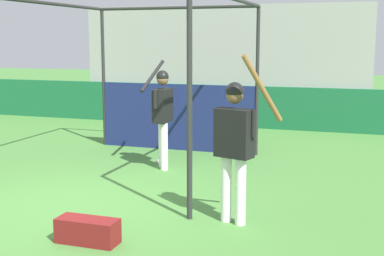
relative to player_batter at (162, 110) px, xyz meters
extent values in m
plane|color=#477F38|center=(-0.35, -2.45, -1.04)|extent=(60.00, 60.00, 0.00)
cube|color=#196038|center=(-0.35, 4.81, -0.50)|extent=(24.00, 0.12, 1.07)
cube|color=#9E9E99|center=(-0.35, 6.87, 0.52)|extent=(7.60, 4.00, 3.12)
cube|color=#195B33|center=(-3.38, 5.27, 0.09)|extent=(0.45, 0.40, 0.10)
cube|color=#195B33|center=(-3.38, 5.45, 0.32)|extent=(0.45, 0.06, 0.40)
cube|color=#195B33|center=(-2.83, 5.27, 0.09)|extent=(0.45, 0.40, 0.10)
cube|color=#195B33|center=(-2.83, 5.45, 0.32)|extent=(0.45, 0.06, 0.40)
cube|color=#195B33|center=(-2.28, 5.27, 0.09)|extent=(0.45, 0.40, 0.10)
cube|color=#195B33|center=(-2.28, 5.45, 0.32)|extent=(0.45, 0.06, 0.40)
cube|color=#195B33|center=(-1.73, 5.27, 0.09)|extent=(0.45, 0.40, 0.10)
cube|color=#195B33|center=(-1.73, 5.45, 0.32)|extent=(0.45, 0.06, 0.40)
cube|color=#195B33|center=(-1.18, 5.27, 0.09)|extent=(0.45, 0.40, 0.10)
cube|color=#195B33|center=(-1.18, 5.45, 0.32)|extent=(0.45, 0.06, 0.40)
cube|color=#195B33|center=(-0.63, 5.27, 0.09)|extent=(0.45, 0.40, 0.10)
cube|color=#195B33|center=(-0.63, 5.45, 0.32)|extent=(0.45, 0.06, 0.40)
cube|color=#195B33|center=(-0.08, 5.27, 0.09)|extent=(0.45, 0.40, 0.10)
cube|color=#195B33|center=(-0.08, 5.45, 0.32)|extent=(0.45, 0.06, 0.40)
cube|color=#195B33|center=(0.47, 5.27, 0.09)|extent=(0.45, 0.40, 0.10)
cube|color=#195B33|center=(0.47, 5.45, 0.32)|extent=(0.45, 0.06, 0.40)
cube|color=#195B33|center=(1.02, 5.27, 0.09)|extent=(0.45, 0.40, 0.10)
cube|color=#195B33|center=(1.02, 5.45, 0.32)|extent=(0.45, 0.06, 0.40)
cube|color=#195B33|center=(1.57, 5.27, 0.09)|extent=(0.45, 0.40, 0.10)
cube|color=#195B33|center=(1.57, 5.45, 0.32)|extent=(0.45, 0.06, 0.40)
cube|color=#195B33|center=(2.12, 5.27, 0.09)|extent=(0.45, 0.40, 0.10)
cube|color=#195B33|center=(2.12, 5.45, 0.32)|extent=(0.45, 0.06, 0.40)
cube|color=#195B33|center=(2.67, 5.27, 0.09)|extent=(0.45, 0.40, 0.10)
cube|color=#195B33|center=(2.67, 5.45, 0.32)|extent=(0.45, 0.06, 0.40)
cube|color=#195B33|center=(-3.38, 6.07, 0.49)|extent=(0.45, 0.40, 0.10)
cube|color=#195B33|center=(-3.38, 6.25, 0.72)|extent=(0.45, 0.06, 0.40)
cube|color=#195B33|center=(-2.83, 6.07, 0.49)|extent=(0.45, 0.40, 0.10)
cube|color=#195B33|center=(-2.83, 6.25, 0.72)|extent=(0.45, 0.06, 0.40)
cube|color=#195B33|center=(-2.28, 6.07, 0.49)|extent=(0.45, 0.40, 0.10)
cube|color=#195B33|center=(-2.28, 6.25, 0.72)|extent=(0.45, 0.06, 0.40)
cube|color=#195B33|center=(-1.73, 6.07, 0.49)|extent=(0.45, 0.40, 0.10)
cube|color=#195B33|center=(-1.73, 6.25, 0.72)|extent=(0.45, 0.06, 0.40)
cube|color=#195B33|center=(-1.18, 6.07, 0.49)|extent=(0.45, 0.40, 0.10)
cube|color=#195B33|center=(-1.18, 6.25, 0.72)|extent=(0.45, 0.06, 0.40)
cube|color=#195B33|center=(-0.63, 6.07, 0.49)|extent=(0.45, 0.40, 0.10)
cube|color=#195B33|center=(-0.63, 6.25, 0.72)|extent=(0.45, 0.06, 0.40)
cube|color=#195B33|center=(-0.08, 6.07, 0.49)|extent=(0.45, 0.40, 0.10)
cube|color=#195B33|center=(-0.08, 6.25, 0.72)|extent=(0.45, 0.06, 0.40)
cube|color=#195B33|center=(0.47, 6.07, 0.49)|extent=(0.45, 0.40, 0.10)
cube|color=#195B33|center=(0.47, 6.25, 0.72)|extent=(0.45, 0.06, 0.40)
cube|color=#195B33|center=(1.02, 6.07, 0.49)|extent=(0.45, 0.40, 0.10)
cube|color=#195B33|center=(1.02, 6.25, 0.72)|extent=(0.45, 0.06, 0.40)
cube|color=#195B33|center=(1.57, 6.07, 0.49)|extent=(0.45, 0.40, 0.10)
cube|color=#195B33|center=(1.57, 6.25, 0.72)|extent=(0.45, 0.06, 0.40)
cube|color=#195B33|center=(2.12, 6.07, 0.49)|extent=(0.45, 0.40, 0.10)
cube|color=#195B33|center=(2.12, 6.25, 0.72)|extent=(0.45, 0.06, 0.40)
cube|color=#195B33|center=(2.67, 6.07, 0.49)|extent=(0.45, 0.40, 0.10)
cube|color=#195B33|center=(2.67, 6.25, 0.72)|extent=(0.45, 0.06, 0.40)
cube|color=#195B33|center=(-3.38, 6.87, 0.89)|extent=(0.45, 0.40, 0.10)
cube|color=#195B33|center=(-3.38, 7.05, 1.12)|extent=(0.45, 0.06, 0.40)
cube|color=#195B33|center=(-2.83, 6.87, 0.89)|extent=(0.45, 0.40, 0.10)
cube|color=#195B33|center=(-2.83, 7.05, 1.12)|extent=(0.45, 0.06, 0.40)
cube|color=#195B33|center=(-2.28, 6.87, 0.89)|extent=(0.45, 0.40, 0.10)
cube|color=#195B33|center=(-2.28, 7.05, 1.12)|extent=(0.45, 0.06, 0.40)
cube|color=#195B33|center=(-1.73, 6.87, 0.89)|extent=(0.45, 0.40, 0.10)
cube|color=#195B33|center=(-1.73, 7.05, 1.12)|extent=(0.45, 0.06, 0.40)
cube|color=#195B33|center=(-1.18, 6.87, 0.89)|extent=(0.45, 0.40, 0.10)
cube|color=#195B33|center=(-1.18, 7.05, 1.12)|extent=(0.45, 0.06, 0.40)
cube|color=#195B33|center=(-0.63, 6.87, 0.89)|extent=(0.45, 0.40, 0.10)
cube|color=#195B33|center=(-0.63, 7.05, 1.12)|extent=(0.45, 0.06, 0.40)
cube|color=#195B33|center=(-0.08, 6.87, 0.89)|extent=(0.45, 0.40, 0.10)
cube|color=#195B33|center=(-0.08, 7.05, 1.12)|extent=(0.45, 0.06, 0.40)
cube|color=#195B33|center=(0.47, 6.87, 0.89)|extent=(0.45, 0.40, 0.10)
cube|color=#195B33|center=(0.47, 7.05, 1.12)|extent=(0.45, 0.06, 0.40)
cube|color=#195B33|center=(1.02, 6.87, 0.89)|extent=(0.45, 0.40, 0.10)
cube|color=#195B33|center=(1.02, 7.05, 1.12)|extent=(0.45, 0.06, 0.40)
cube|color=#195B33|center=(1.57, 6.87, 0.89)|extent=(0.45, 0.40, 0.10)
cube|color=#195B33|center=(1.57, 7.05, 1.12)|extent=(0.45, 0.06, 0.40)
cube|color=#195B33|center=(2.12, 6.87, 0.89)|extent=(0.45, 0.40, 0.10)
cube|color=#195B33|center=(2.12, 7.05, 1.12)|extent=(0.45, 0.06, 0.40)
cube|color=#195B33|center=(2.67, 6.87, 0.89)|extent=(0.45, 0.40, 0.10)
cube|color=#195B33|center=(2.67, 7.05, 1.12)|extent=(0.45, 0.06, 0.40)
cube|color=#195B33|center=(-3.38, 7.67, 1.29)|extent=(0.45, 0.40, 0.10)
cube|color=#195B33|center=(-3.38, 7.85, 1.52)|extent=(0.45, 0.06, 0.40)
cube|color=#195B33|center=(-2.83, 7.67, 1.29)|extent=(0.45, 0.40, 0.10)
cube|color=#195B33|center=(-2.83, 7.85, 1.52)|extent=(0.45, 0.06, 0.40)
cube|color=#195B33|center=(-2.28, 7.67, 1.29)|extent=(0.45, 0.40, 0.10)
cube|color=#195B33|center=(-2.28, 7.85, 1.52)|extent=(0.45, 0.06, 0.40)
cube|color=#195B33|center=(-1.73, 7.67, 1.29)|extent=(0.45, 0.40, 0.10)
cube|color=#195B33|center=(-1.73, 7.85, 1.52)|extent=(0.45, 0.06, 0.40)
cube|color=#195B33|center=(-1.18, 7.67, 1.29)|extent=(0.45, 0.40, 0.10)
cube|color=#195B33|center=(-1.18, 7.85, 1.52)|extent=(0.45, 0.06, 0.40)
cube|color=#195B33|center=(-0.63, 7.67, 1.29)|extent=(0.45, 0.40, 0.10)
cube|color=#195B33|center=(-0.63, 7.85, 1.52)|extent=(0.45, 0.06, 0.40)
cube|color=#195B33|center=(-0.08, 7.67, 1.29)|extent=(0.45, 0.40, 0.10)
cube|color=#195B33|center=(-0.08, 7.85, 1.52)|extent=(0.45, 0.06, 0.40)
cube|color=#195B33|center=(0.47, 7.67, 1.29)|extent=(0.45, 0.40, 0.10)
cube|color=#195B33|center=(0.47, 7.85, 1.52)|extent=(0.45, 0.06, 0.40)
cube|color=#195B33|center=(1.02, 7.67, 1.29)|extent=(0.45, 0.40, 0.10)
cube|color=#195B33|center=(1.02, 7.85, 1.52)|extent=(0.45, 0.06, 0.40)
cube|color=#195B33|center=(1.57, 7.67, 1.29)|extent=(0.45, 0.40, 0.10)
cube|color=#195B33|center=(1.57, 7.85, 1.52)|extent=(0.45, 0.06, 0.40)
cube|color=#195B33|center=(2.12, 7.67, 1.29)|extent=(0.45, 0.40, 0.10)
cube|color=#195B33|center=(2.12, 7.85, 1.52)|extent=(0.45, 0.06, 0.40)
cube|color=#195B33|center=(2.67, 7.67, 1.29)|extent=(0.45, 0.40, 0.10)
cube|color=#195B33|center=(2.67, 7.85, 1.52)|extent=(0.45, 0.06, 0.40)
cube|color=#195B33|center=(-3.38, 8.47, 1.69)|extent=(0.45, 0.40, 0.10)
cube|color=#195B33|center=(-3.38, 8.65, 1.92)|extent=(0.45, 0.06, 0.40)
cube|color=#195B33|center=(-2.83, 8.47, 1.69)|extent=(0.45, 0.40, 0.10)
cube|color=#195B33|center=(-2.83, 8.65, 1.92)|extent=(0.45, 0.06, 0.40)
cube|color=#195B33|center=(-2.28, 8.47, 1.69)|extent=(0.45, 0.40, 0.10)
cube|color=#195B33|center=(-2.28, 8.65, 1.92)|extent=(0.45, 0.06, 0.40)
cube|color=#195B33|center=(-1.73, 8.47, 1.69)|extent=(0.45, 0.40, 0.10)
cube|color=#195B33|center=(-1.73, 8.65, 1.92)|extent=(0.45, 0.06, 0.40)
cube|color=#195B33|center=(-1.18, 8.47, 1.69)|extent=(0.45, 0.40, 0.10)
cube|color=#195B33|center=(-1.18, 8.65, 1.92)|extent=(0.45, 0.06, 0.40)
cube|color=#195B33|center=(-0.63, 8.47, 1.69)|extent=(0.45, 0.40, 0.10)
cube|color=#195B33|center=(-0.63, 8.65, 1.92)|extent=(0.45, 0.06, 0.40)
cube|color=#195B33|center=(-0.08, 8.47, 1.69)|extent=(0.45, 0.40, 0.10)
cube|color=#195B33|center=(-0.08, 8.65, 1.92)|extent=(0.45, 0.06, 0.40)
cube|color=#195B33|center=(0.47, 8.47, 1.69)|extent=(0.45, 0.40, 0.10)
cube|color=#195B33|center=(0.47, 8.65, 1.92)|extent=(0.45, 0.06, 0.40)
cube|color=#195B33|center=(1.02, 8.47, 1.69)|extent=(0.45, 0.40, 0.10)
cube|color=#195B33|center=(1.02, 8.65, 1.92)|extent=(0.45, 0.06, 0.40)
cube|color=#195B33|center=(1.57, 8.47, 1.69)|extent=(0.45, 0.40, 0.10)
cube|color=#195B33|center=(1.57, 8.65, 1.92)|extent=(0.45, 0.06, 0.40)
cube|color=#195B33|center=(2.12, 8.47, 1.69)|extent=(0.45, 0.40, 0.10)
cube|color=#195B33|center=(2.12, 8.65, 1.92)|extent=(0.45, 0.06, 0.40)
cube|color=#195B33|center=(2.67, 8.47, 1.69)|extent=(0.45, 0.40, 0.10)
cube|color=#195B33|center=(2.67, 8.65, 1.92)|extent=(0.45, 0.06, 0.40)
cylinder|color=#282828|center=(1.33, -2.41, 0.39)|extent=(0.07, 0.07, 2.87)
cylinder|color=#282828|center=(-1.98, 1.59, 0.39)|extent=(0.07, 0.07, 2.87)
cylinder|color=#282828|center=(1.33, 1.59, 0.39)|extent=(0.07, 0.07, 2.87)
cylinder|color=#282828|center=(-1.98, -0.41, 1.83)|extent=(0.06, 4.00, 0.06)
cylinder|color=#282828|center=(-0.33, 1.59, 1.83)|extent=(3.31, 0.06, 0.06)
cube|color=navy|center=(-0.33, 1.57, -0.36)|extent=(3.24, 0.03, 1.35)
cylinder|color=white|center=(0.07, -0.11, -0.63)|extent=(0.13, 0.13, 0.82)
cylinder|color=white|center=(-0.05, 0.10, -0.63)|extent=(0.13, 0.13, 0.82)
cube|color=black|center=(0.01, -0.01, 0.07)|extent=(0.22, 0.47, 0.58)
sphere|color=brown|center=(0.01, -0.01, 0.53)|extent=(0.21, 0.21, 0.21)
sphere|color=black|center=(0.01, -0.01, 0.58)|extent=(0.22, 0.22, 0.22)
cylinder|color=black|center=(-0.03, -0.25, 0.21)|extent=(0.07, 0.07, 0.32)
cylinder|color=black|center=(-0.03, 0.24, 0.21)|extent=(0.07, 0.07, 0.32)
cylinder|color=black|center=(-0.29, 0.26, 0.56)|extent=(0.19, 0.74, 0.55)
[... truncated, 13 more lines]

